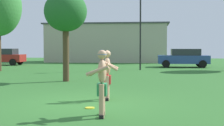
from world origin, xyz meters
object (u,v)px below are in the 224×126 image
player_with_cap (102,80)px  tree_left_field (66,13)px  car_blue_near_post (184,58)px  car_red_mid_lot (2,56)px  player_in_red (108,74)px  lamp_post (140,20)px  frisbee (90,108)px

player_with_cap → tree_left_field: (-3.13, 8.06, 2.56)m
car_blue_near_post → car_red_mid_lot: bearing=175.9°
player_in_red → lamp_post: lamp_post is taller
car_red_mid_lot → player_in_red: bearing=-55.9°
car_red_mid_lot → tree_left_field: size_ratio=0.95×
player_with_cap → car_red_mid_lot: (-13.18, 21.71, -0.11)m
player_with_cap → lamp_post: size_ratio=0.27×
car_blue_near_post → lamp_post: bearing=-133.1°
player_with_cap → car_blue_near_post: (3.91, 20.48, -0.11)m
player_with_cap → frisbee: bearing=116.6°
car_red_mid_lot → lamp_post: (13.50, -5.07, 2.95)m
player_with_cap → player_in_red: (-0.22, 2.58, -0.08)m
car_red_mid_lot → player_with_cap: bearing=-58.7°
player_with_cap → lamp_post: lamp_post is taller
player_in_red → car_red_mid_lot: player_in_red is taller
player_with_cap → car_blue_near_post: size_ratio=0.39×
player_in_red → tree_left_field: bearing=118.0°
player_with_cap → car_red_mid_lot: size_ratio=0.39×
player_with_cap → tree_left_field: 9.02m
player_in_red → lamp_post: bearing=87.8°
player_with_cap → lamp_post: 16.89m
car_blue_near_post → lamp_post: (-3.59, -3.83, 2.95)m
lamp_post → car_blue_near_post: bearing=46.9°
player_in_red → frisbee: player_in_red is taller
car_blue_near_post → player_in_red: bearing=-103.0°
frisbee → car_red_mid_lot: (-12.66, 20.68, 0.81)m
player_with_cap → player_in_red: player_with_cap is taller
player_in_red → car_red_mid_lot: 23.11m
car_blue_near_post → car_red_mid_lot: (-17.09, 1.24, 0.00)m
player_with_cap → frisbee: 1.48m
car_blue_near_post → tree_left_field: 14.52m
frisbee → lamp_post: (0.83, 15.61, 3.76)m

